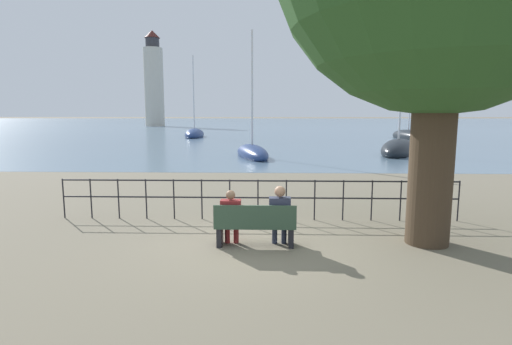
{
  "coord_description": "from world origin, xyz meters",
  "views": [
    {
      "loc": [
        0.27,
        -8.02,
        2.7
      ],
      "look_at": [
        0.0,
        0.5,
        1.47
      ],
      "focal_mm": 28.0,
      "sensor_mm": 36.0,
      "label": 1
    }
  ],
  "objects": [
    {
      "name": "ground_plane",
      "position": [
        0.0,
        0.0,
        0.0
      ],
      "size": [
        1000.0,
        1000.0,
        0.0
      ],
      "primitive_type": "plane",
      "color": "#7A705B"
    },
    {
      "name": "park_bench",
      "position": [
        0.0,
        -0.06,
        0.43
      ],
      "size": [
        1.68,
        0.45,
        0.9
      ],
      "color": "#334C38",
      "rests_on": "ground_plane"
    },
    {
      "name": "sailboat_2",
      "position": [
        -8.86,
        40.89,
        0.34
      ],
      "size": [
        2.75,
        7.42,
        10.24
      ],
      "rotation": [
        0.0,
        0.0,
        0.08
      ],
      "color": "navy",
      "rests_on": "ground_plane"
    },
    {
      "name": "promenade_railing",
      "position": [
        -0.0,
        2.09,
        0.69
      ],
      "size": [
        10.27,
        0.04,
        1.05
      ],
      "color": "black",
      "rests_on": "ground_plane"
    },
    {
      "name": "harbor_water",
      "position": [
        0.0,
        160.51,
        0.0
      ],
      "size": [
        600.0,
        300.0,
        0.01
      ],
      "color": "slate",
      "rests_on": "ground_plane"
    },
    {
      "name": "sailboat_3",
      "position": [
        -0.8,
        17.66,
        0.28
      ],
      "size": [
        3.04,
        6.27,
        8.28
      ],
      "rotation": [
        0.0,
        0.0,
        0.24
      ],
      "color": "navy",
      "rests_on": "ground_plane"
    },
    {
      "name": "sailboat_1",
      "position": [
        9.23,
        19.79,
        0.37
      ],
      "size": [
        4.64,
        6.9,
        12.7
      ],
      "rotation": [
        0.0,
        0.0,
        -0.42
      ],
      "color": "black",
      "rests_on": "ground_plane"
    },
    {
      "name": "seated_person_left",
      "position": [
        -0.51,
        0.02,
        0.65
      ],
      "size": [
        0.41,
        0.35,
        1.17
      ],
      "color": "maroon",
      "rests_on": "ground_plane"
    },
    {
      "name": "seated_person_right",
      "position": [
        0.51,
        0.01,
        0.7
      ],
      "size": [
        0.44,
        0.35,
        1.27
      ],
      "color": "#2D3347",
      "rests_on": "ground_plane"
    },
    {
      "name": "sailboat_0",
      "position": [
        16.03,
        37.69,
        0.36
      ],
      "size": [
        2.5,
        7.91,
        13.18
      ],
      "rotation": [
        0.0,
        0.0,
        0.07
      ],
      "color": "black",
      "rests_on": "ground_plane"
    },
    {
      "name": "harbor_lighthouse",
      "position": [
        -27.25,
        88.44,
        10.42
      ],
      "size": [
        4.56,
        4.56,
        22.41
      ],
      "color": "beige",
      "rests_on": "ground_plane"
    }
  ]
}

